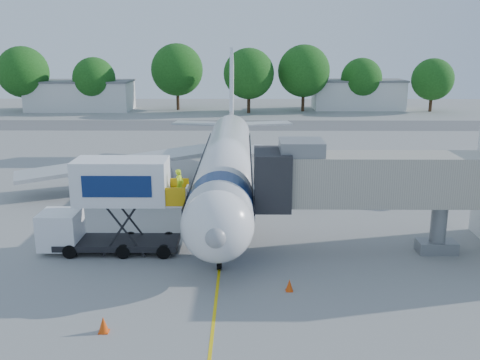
{
  "coord_description": "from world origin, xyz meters",
  "views": [
    {
      "loc": [
        1.32,
        -36.11,
        11.84
      ],
      "look_at": [
        1.06,
        -2.64,
        3.2
      ],
      "focal_mm": 40.0,
      "sensor_mm": 36.0,
      "label": 1
    }
  ],
  "objects_px": {
    "aircraft": "(227,161)",
    "ground_tug": "(216,340)",
    "jet_bridge": "(363,180)",
    "catering_hiloader": "(111,206)"
  },
  "relations": [
    {
      "from": "aircraft",
      "to": "jet_bridge",
      "type": "relative_size",
      "value": 2.71
    },
    {
      "from": "aircraft",
      "to": "ground_tug",
      "type": "distance_m",
      "value": 22.04
    },
    {
      "from": "catering_hiloader",
      "to": "ground_tug",
      "type": "relative_size",
      "value": 2.12
    },
    {
      "from": "aircraft",
      "to": "ground_tug",
      "type": "height_order",
      "value": "aircraft"
    },
    {
      "from": "aircraft",
      "to": "jet_bridge",
      "type": "bearing_deg",
      "value": -54.3
    },
    {
      "from": "aircraft",
      "to": "ground_tug",
      "type": "relative_size",
      "value": 9.43
    },
    {
      "from": "catering_hiloader",
      "to": "ground_tug",
      "type": "distance_m",
      "value": 12.77
    },
    {
      "from": "aircraft",
      "to": "ground_tug",
      "type": "xyz_separation_m",
      "value": [
        0.25,
        -21.93,
        -2.19
      ]
    },
    {
      "from": "aircraft",
      "to": "jet_bridge",
      "type": "height_order",
      "value": "aircraft"
    },
    {
      "from": "aircraft",
      "to": "jet_bridge",
      "type": "distance_m",
      "value": 13.77
    }
  ]
}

